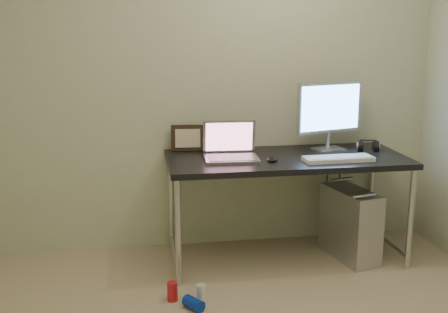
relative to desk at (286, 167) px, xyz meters
The scene contains 16 objects.
wall_back 0.88m from the desk, 146.82° to the left, with size 3.50×0.02×2.50m, color beige.
desk is the anchor object (origin of this frame).
tower_computer 0.63m from the desk, 10.20° to the right, with size 0.32×0.52×0.54m.
cable_a 0.58m from the desk, 37.45° to the left, with size 0.01×0.01×0.70m, color black.
cable_b 0.65m from the desk, 30.45° to the left, with size 0.01×0.01×0.72m, color black.
can_red 1.18m from the desk, 147.77° to the right, with size 0.07×0.07×0.12m, color red.
can_white 1.08m from the desk, 139.74° to the right, with size 0.06×0.06×0.11m, color white.
can_blue 1.18m from the desk, 137.87° to the right, with size 0.07×0.07×0.13m, color #0A2FB0.
laptop 0.42m from the desk, behind, with size 0.38×0.31×0.25m.
monitor 0.53m from the desk, 22.91° to the left, with size 0.52×0.21×0.50m.
keyboard 0.37m from the desk, 30.14° to the right, with size 0.47×0.15×0.03m, color white.
mouse_right 0.57m from the desk, ahead, with size 0.07×0.12×0.04m, color black.
mouse_left 0.20m from the desk, 139.85° to the right, with size 0.07×0.12×0.04m, color black.
headphones 0.65m from the desk, ahead, with size 0.17×0.10×0.10m.
picture_frame 0.74m from the desk, 156.14° to the left, with size 0.24×0.03×0.19m, color black.
webcam 0.48m from the desk, 138.71° to the left, with size 0.05×0.04×0.11m.
Camera 1 is at (-0.49, -2.30, 1.65)m, focal length 45.00 mm.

